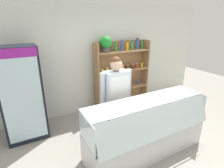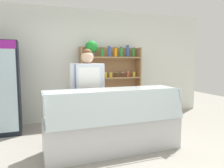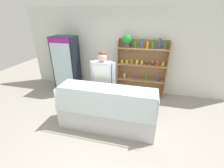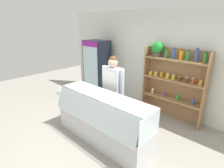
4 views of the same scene
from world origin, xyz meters
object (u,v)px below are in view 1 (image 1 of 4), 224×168
at_px(drinks_fridge, 22,95).
at_px(shop_clerk, 116,93).
at_px(shelving_unit, 120,67).
at_px(deli_display_case, 145,137).

distance_m(drinks_fridge, shop_clerk, 1.81).
bearing_deg(shelving_unit, shop_clerk, -123.24).
relative_size(drinks_fridge, shelving_unit, 0.96).
distance_m(drinks_fridge, shelving_unit, 2.40).
distance_m(deli_display_case, shop_clerk, 0.94).
bearing_deg(shop_clerk, shelving_unit, 56.76).
height_order(shelving_unit, deli_display_case, shelving_unit).
relative_size(shelving_unit, shop_clerk, 1.15).
height_order(drinks_fridge, shop_clerk, drinks_fridge).
bearing_deg(deli_display_case, shop_clerk, 113.39).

